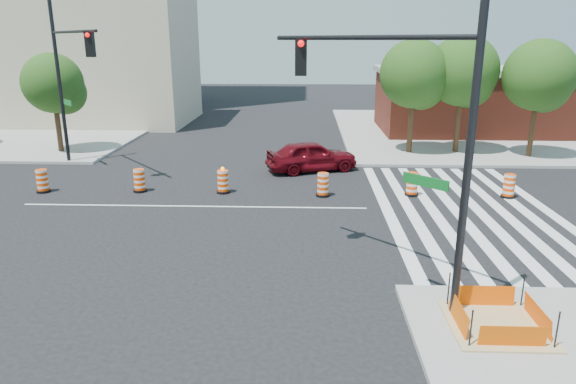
# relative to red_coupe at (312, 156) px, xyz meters

# --- Properties ---
(ground) EXTENTS (120.00, 120.00, 0.00)m
(ground) POSITION_rel_red_coupe_xyz_m (-4.83, -6.09, -0.79)
(ground) COLOR black
(ground) RESTS_ON ground
(sidewalk_ne) EXTENTS (22.00, 22.00, 0.15)m
(sidewalk_ne) POSITION_rel_red_coupe_xyz_m (13.17, 11.91, -0.71)
(sidewalk_ne) COLOR gray
(sidewalk_ne) RESTS_ON ground
(sidewalk_nw) EXTENTS (22.00, 22.00, 0.15)m
(sidewalk_nw) POSITION_rel_red_coupe_xyz_m (-22.83, 11.91, -0.71)
(sidewalk_nw) COLOR gray
(sidewalk_nw) RESTS_ON ground
(crosswalk_east) EXTENTS (6.75, 13.50, 0.01)m
(crosswalk_east) POSITION_rel_red_coupe_xyz_m (6.12, -6.09, -0.78)
(crosswalk_east) COLOR silver
(crosswalk_east) RESTS_ON ground
(lane_centerline) EXTENTS (14.00, 0.12, 0.01)m
(lane_centerline) POSITION_rel_red_coupe_xyz_m (-4.83, -6.09, -0.78)
(lane_centerline) COLOR silver
(lane_centerline) RESTS_ON ground
(excavation_pit) EXTENTS (2.20, 2.20, 0.90)m
(excavation_pit) POSITION_rel_red_coupe_xyz_m (4.17, -15.09, -0.57)
(excavation_pit) COLOR tan
(excavation_pit) RESTS_ON ground
(brick_storefront) EXTENTS (16.50, 8.50, 4.60)m
(brick_storefront) POSITION_rel_red_coupe_xyz_m (13.17, 11.91, 1.53)
(brick_storefront) COLOR maroon
(brick_storefront) RESTS_ON ground
(beige_midrise) EXTENTS (14.00, 10.00, 10.00)m
(beige_midrise) POSITION_rel_red_coupe_xyz_m (-16.83, 15.91, 4.21)
(beige_midrise) COLOR tan
(beige_midrise) RESTS_ON ground
(red_coupe) EXTENTS (4.99, 3.32, 1.58)m
(red_coupe) POSITION_rel_red_coupe_xyz_m (0.00, 0.00, 0.00)
(red_coupe) COLOR #58070F
(red_coupe) RESTS_ON ground
(signal_pole_se) EXTENTS (4.57, 4.46, 8.26)m
(signal_pole_se) POSITION_rel_red_coupe_xyz_m (2.09, -13.33, 4.27)
(signal_pole_se) COLOR black
(signal_pole_se) RESTS_ON ground
(signal_pole_nw) EXTENTS (4.36, 5.07, 8.65)m
(signal_pole_nw) POSITION_rel_red_coupe_xyz_m (-12.11, -0.13, 4.50)
(signal_pole_nw) COLOR black
(signal_pole_nw) RESTS_ON ground
(tree_north_b) EXTENTS (3.44, 3.42, 5.82)m
(tree_north_b) POSITION_rel_red_coupe_xyz_m (-14.82, 3.73, 3.12)
(tree_north_b) COLOR #382314
(tree_north_b) RESTS_ON ground
(tree_north_c) EXTENTS (3.88, 3.88, 6.59)m
(tree_north_c) POSITION_rel_red_coupe_xyz_m (5.81, 4.19, 3.64)
(tree_north_c) COLOR #382314
(tree_north_c) RESTS_ON ground
(tree_north_d) EXTENTS (4.01, 4.01, 6.81)m
(tree_north_d) POSITION_rel_red_coupe_xyz_m (8.58, 4.45, 3.78)
(tree_north_d) COLOR #382314
(tree_north_d) RESTS_ON ground
(tree_north_e) EXTENTS (3.87, 3.87, 6.58)m
(tree_north_e) POSITION_rel_red_coupe_xyz_m (12.41, 3.32, 3.63)
(tree_north_e) COLOR #382314
(tree_north_e) RESTS_ON ground
(median_drum_1) EXTENTS (0.60, 0.60, 1.02)m
(median_drum_1) POSITION_rel_red_coupe_xyz_m (-11.92, -4.32, -0.31)
(median_drum_1) COLOR black
(median_drum_1) RESTS_ON ground
(median_drum_2) EXTENTS (0.60, 0.60, 1.02)m
(median_drum_2) POSITION_rel_red_coupe_xyz_m (-7.66, -4.08, -0.31)
(median_drum_2) COLOR black
(median_drum_2) RESTS_ON ground
(median_drum_3) EXTENTS (0.60, 0.60, 1.18)m
(median_drum_3) POSITION_rel_red_coupe_xyz_m (-3.92, -4.13, -0.30)
(median_drum_3) COLOR black
(median_drum_3) RESTS_ON ground
(median_drum_4) EXTENTS (0.60, 0.60, 1.02)m
(median_drum_4) POSITION_rel_red_coupe_xyz_m (0.46, -4.47, -0.31)
(median_drum_4) COLOR black
(median_drum_4) RESTS_ON ground
(median_drum_5) EXTENTS (0.60, 0.60, 1.02)m
(median_drum_5) POSITION_rel_red_coupe_xyz_m (4.31, -4.22, -0.31)
(median_drum_5) COLOR black
(median_drum_5) RESTS_ON ground
(median_drum_6) EXTENTS (0.60, 0.60, 1.02)m
(median_drum_6) POSITION_rel_red_coupe_xyz_m (8.39, -4.38, -0.31)
(median_drum_6) COLOR black
(median_drum_6) RESTS_ON ground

